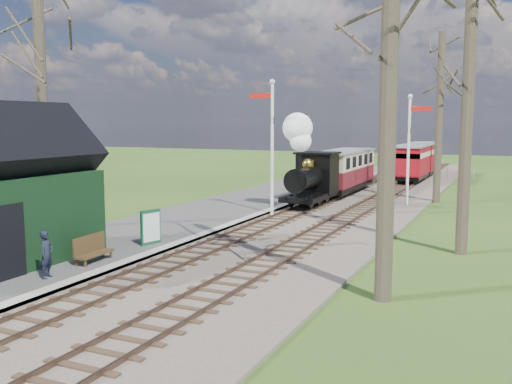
% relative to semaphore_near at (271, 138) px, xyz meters
% --- Properties ---
extents(distant_hills, '(114.40, 48.00, 22.02)m').
position_rel_semaphore_near_xyz_m(distant_hills, '(2.17, 48.38, -19.83)').
color(distant_hills, '#385B23').
rests_on(distant_hills, ground).
extents(ballast_bed, '(8.00, 60.00, 0.10)m').
position_rel_semaphore_near_xyz_m(ballast_bed, '(2.07, 6.00, -3.57)').
color(ballast_bed, brown).
rests_on(ballast_bed, ground).
extents(track_near, '(1.60, 60.00, 0.15)m').
position_rel_semaphore_near_xyz_m(track_near, '(0.77, 6.00, -3.52)').
color(track_near, brown).
rests_on(track_near, ground).
extents(track_far, '(1.60, 60.00, 0.15)m').
position_rel_semaphore_near_xyz_m(track_far, '(3.37, 6.00, -3.52)').
color(track_far, brown).
rests_on(track_far, ground).
extents(platform, '(5.00, 44.00, 0.20)m').
position_rel_semaphore_near_xyz_m(platform, '(-2.73, -2.00, -3.52)').
color(platform, '#474442').
rests_on(platform, ground).
extents(coping_strip, '(0.40, 44.00, 0.21)m').
position_rel_semaphore_near_xyz_m(coping_strip, '(-0.43, -2.00, -3.52)').
color(coping_strip, '#B2AD9E').
rests_on(coping_strip, ground).
extents(semaphore_near, '(1.22, 0.24, 6.22)m').
position_rel_semaphore_near_xyz_m(semaphore_near, '(0.00, 0.00, 0.00)').
color(semaphore_near, silver).
rests_on(semaphore_near, ground).
extents(semaphore_far, '(1.22, 0.24, 5.72)m').
position_rel_semaphore_near_xyz_m(semaphore_far, '(5.14, 6.00, -0.27)').
color(semaphore_far, silver).
rests_on(semaphore_far, ground).
extents(bare_trees, '(15.51, 22.39, 12.00)m').
position_rel_semaphore_near_xyz_m(bare_trees, '(2.10, -5.90, 1.59)').
color(bare_trees, '#382D23').
rests_on(bare_trees, ground).
extents(fence_line, '(12.60, 0.08, 1.00)m').
position_rel_semaphore_near_xyz_m(fence_line, '(1.07, 20.00, -3.07)').
color(fence_line, slate).
rests_on(fence_line, ground).
extents(locomotive, '(1.83, 4.26, 4.57)m').
position_rel_semaphore_near_xyz_m(locomotive, '(0.76, 3.08, -1.52)').
color(locomotive, black).
rests_on(locomotive, ground).
extents(coach, '(2.13, 7.31, 2.24)m').
position_rel_semaphore_near_xyz_m(coach, '(0.77, 9.15, -2.08)').
color(coach, black).
rests_on(coach, ground).
extents(red_carriage_a, '(2.04, 5.04, 2.14)m').
position_rel_semaphore_near_xyz_m(red_carriage_a, '(3.37, 17.31, -2.14)').
color(red_carriage_a, black).
rests_on(red_carriage_a, ground).
extents(red_carriage_b, '(2.04, 5.04, 2.14)m').
position_rel_semaphore_near_xyz_m(red_carriage_b, '(3.37, 22.81, -2.14)').
color(red_carriage_b, black).
rests_on(red_carriage_b, ground).
extents(sign_board, '(0.30, 0.80, 1.19)m').
position_rel_semaphore_near_xyz_m(sign_board, '(-1.10, -7.80, -2.83)').
color(sign_board, '#0E4323').
rests_on(sign_board, platform).
extents(bench, '(0.44, 1.40, 0.80)m').
position_rel_semaphore_near_xyz_m(bench, '(-1.34, -10.51, -3.05)').
color(bench, '#412E17').
rests_on(bench, platform).
extents(person, '(0.40, 0.52, 1.28)m').
position_rel_semaphore_near_xyz_m(person, '(-1.20, -12.43, -2.78)').
color(person, black).
rests_on(person, platform).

